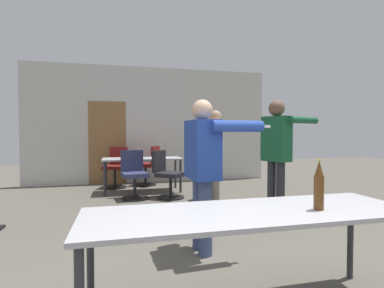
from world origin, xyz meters
name	(u,v)px	position (x,y,z in m)	size (l,w,h in m)	color
back_wall	(151,126)	(-0.03, 6.46, 1.46)	(6.16, 0.12, 2.95)	beige
conference_table_near	(251,219)	(0.04, 0.55, 0.67)	(2.25, 0.71, 0.73)	#A8A8AD
conference_table_far	(143,162)	(-0.33, 5.18, 0.65)	(1.67, 0.71, 0.73)	#A8A8AD
person_near_casual	(204,162)	(0.03, 1.71, 0.95)	(0.78, 0.69, 1.60)	#3D4C75
person_center_tall	(277,147)	(1.44, 2.68, 1.06)	(0.89, 0.57, 1.74)	#28282D
person_left_plaid	(216,145)	(0.95, 4.04, 1.03)	(0.75, 0.62, 1.69)	slate
office_chair_far_left	(134,176)	(-0.55, 4.55, 0.43)	(0.53, 0.58, 0.92)	black
office_chair_side_rolled	(148,167)	(-0.13, 5.97, 0.45)	(0.67, 0.64, 0.95)	black
office_chair_near_pushed	(167,176)	(0.08, 4.44, 0.43)	(0.69, 0.67, 0.92)	black
office_chair_far_right	(116,168)	(-0.89, 5.87, 0.44)	(0.61, 0.65, 0.94)	black
beer_bottle	(319,186)	(0.49, 0.46, 0.89)	(0.07, 0.07, 0.35)	#563314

